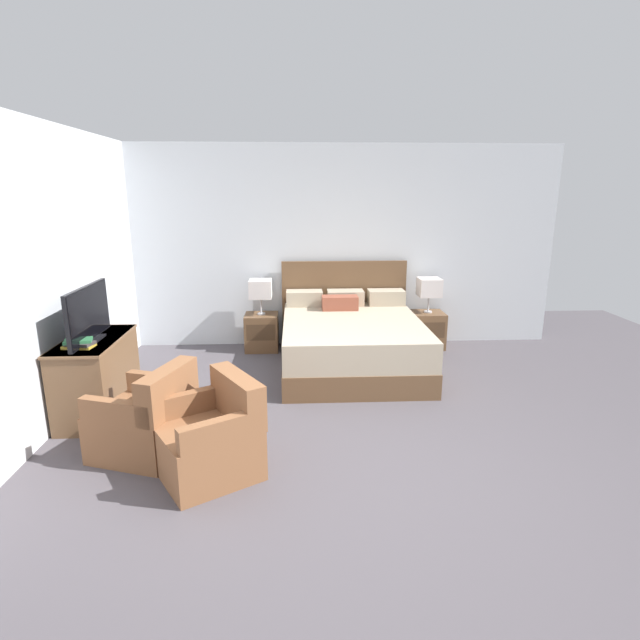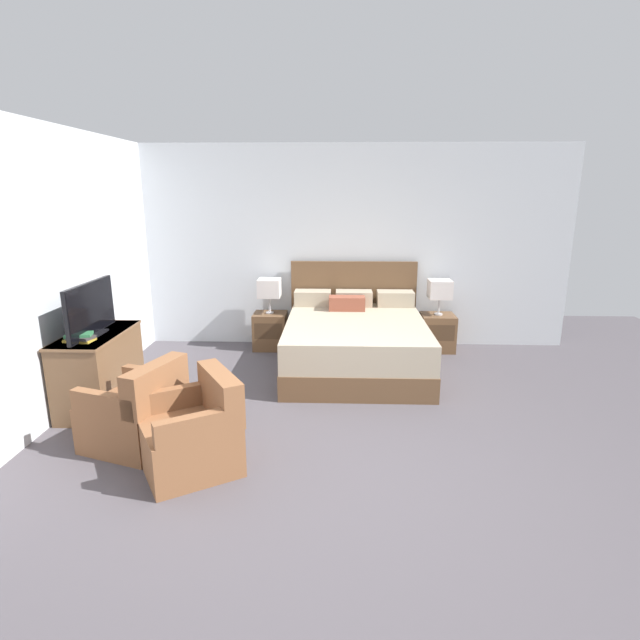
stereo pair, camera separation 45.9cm
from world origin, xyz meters
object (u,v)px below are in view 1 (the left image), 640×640
book_blue_cover (80,343)px  armchair_by_window (147,420)px  bed (351,341)px  tv (88,314)px  nightstand_right (427,330)px  dresser (97,376)px  book_small_top (78,341)px  nightstand_left (262,332)px  table_lamp_left (260,289)px  armchair_companion (212,439)px  table_lamp_right (429,288)px  book_red_cover (79,346)px

book_blue_cover → armchair_by_window: 1.00m
bed → tv: size_ratio=2.28×
nightstand_right → dresser: 4.25m
bed → armchair_by_window: bearing=-133.9°
dresser → armchair_by_window: size_ratio=1.22×
armchair_by_window → book_small_top: bearing=144.2°
nightstand_left → dresser: size_ratio=0.47×
nightstand_left → tv: 2.60m
table_lamp_left → armchair_companion: 3.15m
nightstand_left → armchair_companion: 3.10m
dresser → armchair_companion: (1.28, -1.12, -0.11)m
table_lamp_right → book_red_cover: size_ratio=1.86×
book_red_cover → armchair_companion: book_red_cover is taller
table_lamp_left → nightstand_right: bearing=-0.0°
armchair_companion → table_lamp_right: bearing=51.3°
book_red_cover → dresser: bearing=86.5°
tv → book_red_cover: bearing=-94.7°
bed → armchair_by_window: 2.78m
tv → nightstand_left: bearing=54.0°
book_blue_cover → armchair_by_window: bearing=-36.4°
nightstand_left → dresser: bearing=-126.5°
nightstand_left → armchair_companion: size_ratio=0.53×
book_small_top → armchair_by_window: 1.02m
dresser → book_blue_cover: book_blue_cover is taller
dresser → book_small_top: size_ratio=4.64×
nightstand_left → table_lamp_left: bearing=90.0°
table_lamp_right → armchair_companion: bearing=-128.7°
nightstand_right → book_blue_cover: size_ratio=2.17×
nightstand_left → armchair_companion: bearing=-93.5°
bed → armchair_companion: size_ratio=2.19×
nightstand_right → tv: 4.33m
table_lamp_right → tv: (-3.76, -2.01, 0.17)m
nightstand_right → table_lamp_left: (-2.30, 0.00, 0.60)m
nightstand_right → armchair_companion: (-2.48, -3.10, 0.03)m
table_lamp_left → book_small_top: 2.69m
table_lamp_right → nightstand_right: bearing=-90.0°
nightstand_right → tv: (-3.76, -2.01, 0.77)m
book_red_cover → table_lamp_right: bearing=30.7°
dresser → armchair_by_window: (0.68, -0.78, -0.11)m
armchair_companion → dresser: bearing=138.6°
armchair_companion → bed: bearing=60.4°
armchair_by_window → table_lamp_left: bearing=74.2°
nightstand_right → book_red_cover: 4.42m
nightstand_left → table_lamp_left: table_lamp_left is taller
book_blue_cover → nightstand_right: bearing=30.8°
book_red_cover → armchair_companion: size_ratio=0.27×
nightstand_left → book_small_top: 2.75m
book_small_top → book_blue_cover: bearing=0.0°
bed → book_red_cover: bed is taller
table_lamp_left → book_small_top: (-1.48, -2.24, -0.01)m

